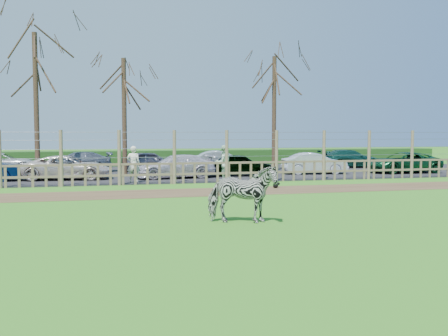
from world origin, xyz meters
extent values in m
plane|color=#51A838|center=(0.00, 0.00, 0.00)|extent=(120.00, 120.00, 0.00)
cube|color=brown|center=(0.00, 4.50, 0.01)|extent=(34.00, 2.80, 0.01)
cube|color=#232326|center=(0.00, 14.50, 0.02)|extent=(44.00, 13.00, 0.04)
cube|color=#1E4716|center=(0.00, 21.50, 0.55)|extent=(46.00, 2.00, 1.10)
cube|color=brown|center=(0.00, 8.00, 0.45)|extent=(30.00, 0.06, 0.10)
cube|color=brown|center=(0.00, 8.00, 0.95)|extent=(30.00, 0.06, 0.10)
cylinder|color=brown|center=(-7.50, 8.00, 1.25)|extent=(0.16, 0.16, 2.50)
cylinder|color=brown|center=(-5.00, 8.00, 1.25)|extent=(0.16, 0.16, 2.50)
cylinder|color=brown|center=(-2.50, 8.00, 1.25)|extent=(0.16, 0.16, 2.50)
cylinder|color=brown|center=(0.00, 8.00, 1.25)|extent=(0.16, 0.16, 2.50)
cylinder|color=brown|center=(2.50, 8.00, 1.25)|extent=(0.16, 0.16, 2.50)
cylinder|color=brown|center=(5.00, 8.00, 1.25)|extent=(0.16, 0.16, 2.50)
cylinder|color=brown|center=(7.50, 8.00, 1.25)|extent=(0.16, 0.16, 2.50)
cylinder|color=brown|center=(10.00, 8.00, 1.25)|extent=(0.16, 0.16, 2.50)
cylinder|color=brown|center=(12.50, 8.00, 1.25)|extent=(0.16, 0.16, 2.50)
cylinder|color=gray|center=(0.00, 8.00, 1.25)|extent=(30.00, 0.02, 0.02)
cylinder|color=gray|center=(0.00, 8.00, 1.65)|extent=(30.00, 0.02, 0.02)
cylinder|color=gray|center=(0.00, 8.00, 2.05)|extent=(30.00, 0.02, 0.02)
cylinder|color=gray|center=(0.00, 8.00, 2.40)|extent=(30.00, 0.02, 0.02)
cylinder|color=#3D2B1E|center=(-6.50, 12.50, 3.75)|extent=(0.26, 0.26, 7.50)
cylinder|color=#3D2B1E|center=(-2.00, 13.50, 3.25)|extent=(0.26, 0.26, 6.50)
cylinder|color=#3D2B1E|center=(7.00, 14.00, 3.50)|extent=(0.26, 0.26, 7.00)
imported|color=gray|center=(0.26, -2.47, 0.77)|extent=(1.98, 1.32, 1.54)
imported|color=silver|center=(-1.83, 8.74, 0.90)|extent=(0.72, 0.58, 1.72)
imported|color=#C1ECC3|center=(2.51, 8.68, 0.90)|extent=(0.94, 0.79, 1.72)
sphere|color=black|center=(3.94, 5.19, 0.11)|extent=(0.23, 0.23, 0.23)
sphere|color=black|center=(4.08, 5.19, 0.20)|extent=(0.11, 0.11, 0.11)
imported|color=silver|center=(-4.95, 11.16, 0.64)|extent=(4.48, 2.37, 1.20)
imported|color=silver|center=(0.44, 10.62, 0.64)|extent=(4.26, 2.01, 1.20)
imported|color=black|center=(4.02, 11.11, 0.64)|extent=(3.68, 1.87, 1.20)
imported|color=silver|center=(8.52, 11.37, 0.64)|extent=(3.77, 1.72, 1.20)
imported|color=#0D4222|center=(13.88, 10.83, 0.64)|extent=(4.33, 2.03, 1.20)
imported|color=silver|center=(-8.88, 15.87, 0.64)|extent=(4.46, 2.33, 1.20)
imported|color=slate|center=(-4.72, 15.90, 0.64)|extent=(4.24, 1.96, 1.20)
imported|color=slate|center=(-0.36, 15.81, 0.64)|extent=(3.63, 1.71, 1.20)
imported|color=#B1BDBE|center=(4.15, 15.98, 0.64)|extent=(3.74, 1.60, 1.20)
imported|color=#144639|center=(13.03, 15.69, 0.64)|extent=(4.15, 1.71, 1.20)
camera|label=1|loc=(-3.31, -14.91, 2.35)|focal=40.00mm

